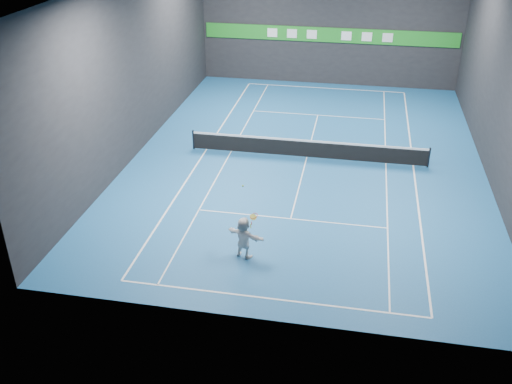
% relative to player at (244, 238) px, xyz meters
% --- Properties ---
extents(ground, '(26.00, 26.00, 0.00)m').
position_rel_player_xyz_m(ground, '(1.41, 9.52, -0.85)').
color(ground, '#19538A').
rests_on(ground, ground).
extents(wall_back, '(18.00, 0.10, 9.00)m').
position_rel_player_xyz_m(wall_back, '(1.41, 22.52, 3.65)').
color(wall_back, black).
rests_on(wall_back, ground).
extents(wall_front, '(18.00, 0.10, 9.00)m').
position_rel_player_xyz_m(wall_front, '(1.41, -3.48, 3.65)').
color(wall_front, black).
rests_on(wall_front, ground).
extents(wall_left, '(0.10, 26.00, 9.00)m').
position_rel_player_xyz_m(wall_left, '(-7.59, 9.52, 3.65)').
color(wall_left, black).
rests_on(wall_left, ground).
extents(wall_right, '(0.10, 26.00, 9.00)m').
position_rel_player_xyz_m(wall_right, '(10.41, 9.52, 3.65)').
color(wall_right, black).
rests_on(wall_right, ground).
extents(baseline_near, '(10.98, 0.08, 0.01)m').
position_rel_player_xyz_m(baseline_near, '(1.41, -2.37, -0.85)').
color(baseline_near, white).
rests_on(baseline_near, ground).
extents(baseline_far, '(10.98, 0.08, 0.01)m').
position_rel_player_xyz_m(baseline_far, '(1.41, 21.41, -0.85)').
color(baseline_far, white).
rests_on(baseline_far, ground).
extents(sideline_doubles_left, '(0.08, 23.78, 0.01)m').
position_rel_player_xyz_m(sideline_doubles_left, '(-4.08, 9.52, -0.85)').
color(sideline_doubles_left, white).
rests_on(sideline_doubles_left, ground).
extents(sideline_doubles_right, '(0.08, 23.78, 0.01)m').
position_rel_player_xyz_m(sideline_doubles_right, '(6.90, 9.52, -0.85)').
color(sideline_doubles_right, white).
rests_on(sideline_doubles_right, ground).
extents(sideline_singles_left, '(0.06, 23.78, 0.01)m').
position_rel_player_xyz_m(sideline_singles_left, '(-2.70, 9.52, -0.85)').
color(sideline_singles_left, white).
rests_on(sideline_singles_left, ground).
extents(sideline_singles_right, '(0.06, 23.78, 0.01)m').
position_rel_player_xyz_m(sideline_singles_right, '(5.52, 9.52, -0.85)').
color(sideline_singles_right, white).
rests_on(sideline_singles_right, ground).
extents(service_line_near, '(8.23, 0.06, 0.01)m').
position_rel_player_xyz_m(service_line_near, '(1.41, 3.12, -0.85)').
color(service_line_near, white).
rests_on(service_line_near, ground).
extents(service_line_far, '(8.23, 0.06, 0.01)m').
position_rel_player_xyz_m(service_line_far, '(1.41, 15.92, -0.85)').
color(service_line_far, white).
rests_on(service_line_far, ground).
extents(center_service_line, '(0.06, 12.80, 0.01)m').
position_rel_player_xyz_m(center_service_line, '(1.41, 9.52, -0.85)').
color(center_service_line, white).
rests_on(center_service_line, ground).
extents(player, '(1.66, 1.03, 1.71)m').
position_rel_player_xyz_m(player, '(0.00, 0.00, 0.00)').
color(player, white).
rests_on(player, ground).
extents(tennis_ball, '(0.07, 0.07, 0.07)m').
position_rel_player_xyz_m(tennis_ball, '(-0.05, 0.21, 2.12)').
color(tennis_ball, '#C2F328').
rests_on(tennis_ball, player).
extents(tennis_net, '(12.50, 0.10, 1.07)m').
position_rel_player_xyz_m(tennis_net, '(1.41, 9.52, -0.32)').
color(tennis_net, black).
rests_on(tennis_net, ground).
extents(sponsor_banner, '(17.64, 0.11, 1.00)m').
position_rel_player_xyz_m(sponsor_banner, '(1.41, 22.46, 2.65)').
color(sponsor_banner, '#1E8D23').
rests_on(sponsor_banner, wall_back).
extents(tennis_racket, '(0.39, 0.35, 0.66)m').
position_rel_player_xyz_m(tennis_racket, '(0.37, 0.05, 0.90)').
color(tennis_racket, '#B21B13').
rests_on(tennis_racket, player).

